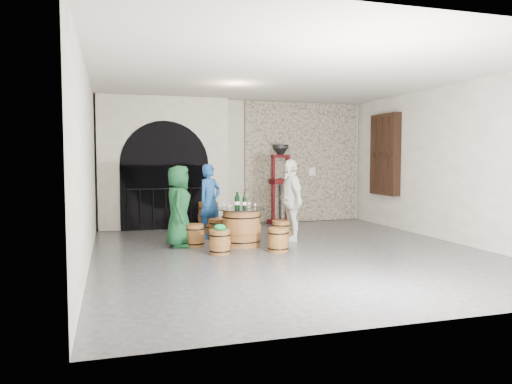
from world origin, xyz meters
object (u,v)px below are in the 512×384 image
object	(u,v)px
barrel_stool_far	(218,229)
person_blue	(210,201)
person_white	(291,200)
wine_bottle_center	(244,202)
person_green	(179,206)
barrel_stool_right	(281,231)
barrel_stool_near_left	(220,242)
barrel_stool_near_right	(278,240)
wine_bottle_left	(236,202)
side_barrel	(208,216)
barrel_table	(241,227)
barrel_stool_left	(194,235)
wine_bottle_right	(238,202)
corking_press	(281,178)

from	to	relation	value
barrel_stool_far	person_blue	xyz separation A→B (m)	(-0.11, 0.34, 0.58)
person_white	wine_bottle_center	bearing A→B (deg)	-76.82
person_green	wine_bottle_center	size ratio (longest dim) A/B	4.84
barrel_stool_right	barrel_stool_near_left	size ratio (longest dim) A/B	1.00
barrel_stool_near_right	wine_bottle_left	world-z (taller)	wine_bottle_left
wine_bottle_center	barrel_stool_far	bearing A→B (deg)	109.89
wine_bottle_center	barrel_stool_near_right	bearing A→B (deg)	-58.89
barrel_stool_right	side_barrel	xyz separation A→B (m)	(-1.12, 1.98, 0.12)
barrel_stool_far	person_white	size ratio (longest dim) A/B	0.26
wine_bottle_center	barrel_table	bearing A→B (deg)	147.11
person_white	wine_bottle_left	distance (m)	1.20
barrel_stool_near_left	wine_bottle_left	size ratio (longest dim) A/B	1.34
barrel_stool_right	side_barrel	distance (m)	2.28
barrel_stool_near_right	barrel_stool_near_left	size ratio (longest dim) A/B	1.00
barrel_stool_right	person_white	bearing A→B (deg)	12.01
barrel_stool_left	wine_bottle_right	world-z (taller)	wine_bottle_right
barrel_stool_left	person_blue	bearing A→B (deg)	63.62
person_green	person_white	size ratio (longest dim) A/B	0.93
barrel_stool_near_left	person_green	world-z (taller)	person_green
barrel_stool_near_left	wine_bottle_center	size ratio (longest dim) A/B	1.34
barrel_stool_near_right	wine_bottle_left	bearing A→B (deg)	124.17
barrel_stool_far	barrel_stool_near_right	size ratio (longest dim) A/B	1.00
wine_bottle_center	side_barrel	size ratio (longest dim) A/B	0.49
person_white	wine_bottle_left	xyz separation A→B (m)	(-1.19, -0.16, 0.02)
corking_press	person_blue	bearing A→B (deg)	-155.12
barrel_stool_left	person_white	xyz separation A→B (m)	(2.01, 0.06, 0.63)
barrel_stool_right	barrel_stool_near_right	world-z (taller)	same
barrel_stool_right	person_white	xyz separation A→B (m)	(0.22, 0.05, 0.63)
wine_bottle_right	barrel_stool_left	bearing A→B (deg)	173.64
barrel_stool_far	barrel_stool_right	size ratio (longest dim) A/B	1.00
person_white	wine_bottle_right	size ratio (longest dim) A/B	5.20
barrel_stool_far	side_barrel	distance (m)	1.31
barrel_stool_left	person_blue	world-z (taller)	person_blue
person_white	wine_bottle_center	size ratio (longest dim) A/B	5.20
barrel_table	barrel_stool_far	bearing A→B (deg)	107.56
person_green	person_blue	xyz separation A→B (m)	(0.80, 0.97, 0.01)
barrel_stool_right	barrel_stool_near_left	world-z (taller)	same
barrel_stool_left	wine_bottle_center	world-z (taller)	wine_bottle_center
barrel_stool_far	person_white	world-z (taller)	person_white
barrel_table	barrel_stool_near_left	size ratio (longest dim) A/B	2.17
barrel_stool_near_left	side_barrel	xyz separation A→B (m)	(0.35, 2.87, 0.12)
wine_bottle_left	barrel_stool_far	bearing A→B (deg)	103.96
person_blue	corking_press	size ratio (longest dim) A/B	0.77
wine_bottle_center	wine_bottle_right	distance (m)	0.15
barrel_stool_near_left	barrel_stool_right	bearing A→B (deg)	31.05
barrel_stool_near_right	person_green	world-z (taller)	person_green
person_green	barrel_stool_near_right	bearing A→B (deg)	-109.00
wine_bottle_center	barrel_stool_left	bearing A→B (deg)	167.32
person_blue	barrel_stool_far	bearing A→B (deg)	-105.18
barrel_stool_far	corking_press	xyz separation A→B (m)	(2.08, 1.94, 0.98)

